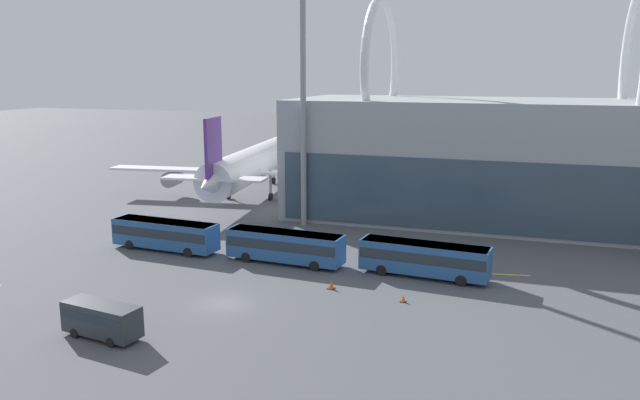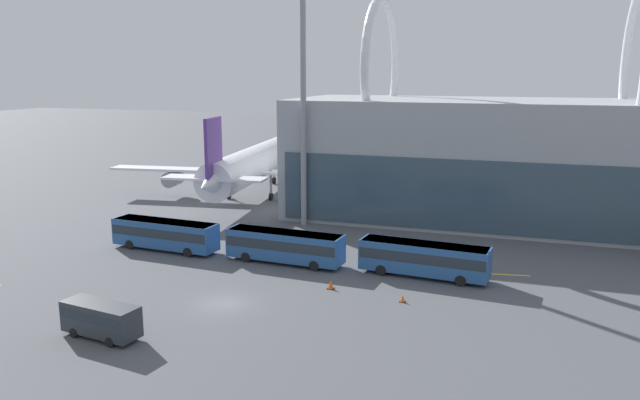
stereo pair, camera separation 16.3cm
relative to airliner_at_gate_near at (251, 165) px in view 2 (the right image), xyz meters
The scene contains 10 objects.
ground_plane 43.08m from the airliner_at_gate_near, 68.04° to the right, with size 440.00×440.00×0.00m, color #515459.
airliner_at_gate_near is the anchor object (origin of this frame).
shuttle_bus_0 28.11m from the airliner_at_gate_near, 83.84° to the right, with size 11.95×3.52×3.14m.
shuttle_bus_1 32.63m from the airliner_at_gate_near, 59.28° to the right, with size 11.94×3.46×3.14m.
shuttle_bus_2 41.10m from the airliner_at_gate_near, 42.55° to the right, with size 11.98×3.70×3.14m.
service_van_foreground 49.70m from the airliner_at_gate_near, 77.30° to the right, with size 6.14×2.85×2.49m.
floodlight_mast 23.64m from the airliner_at_gate_near, 43.98° to the right, with size 3.15×3.15×31.10m.
lane_stripe_2 43.55m from the airliner_at_gate_near, 35.39° to the right, with size 8.60×0.25×0.01m, color yellow.
traffic_cone_0 45.89m from the airliner_at_gate_near, 49.45° to the right, with size 0.50×0.50×0.59m.
traffic_cone_1 41.04m from the airliner_at_gate_near, 55.41° to the right, with size 0.64×0.64×0.77m.
Camera 2 is at (22.85, -42.75, 18.45)m, focal length 35.00 mm.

